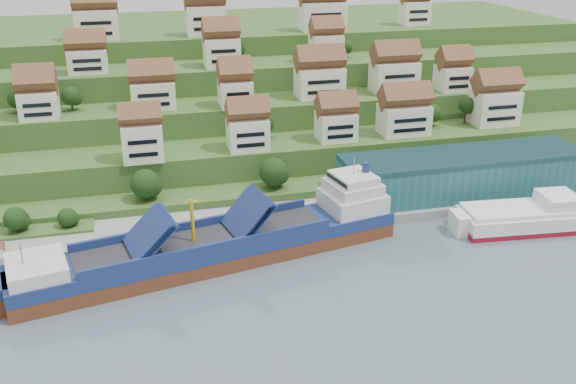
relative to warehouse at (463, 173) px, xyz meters
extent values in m
plane|color=slate|center=(-52.00, -17.00, -7.20)|extent=(300.00, 300.00, 0.00)
cube|color=gray|center=(-32.00, -2.00, -6.10)|extent=(180.00, 14.00, 2.20)
cube|color=#2D4C1E|center=(-52.00, 69.00, -5.20)|extent=(260.00, 128.00, 4.00)
cube|color=#2D4C1E|center=(-52.00, 74.00, -1.70)|extent=(260.00, 118.00, 11.00)
cube|color=#2D4C1E|center=(-52.00, 82.00, 1.80)|extent=(260.00, 102.00, 18.00)
cube|color=#2D4C1E|center=(-52.00, 90.00, 5.30)|extent=(260.00, 86.00, 25.00)
cube|color=#2D4C1E|center=(-52.00, 99.00, 8.30)|extent=(260.00, 68.00, 31.00)
cube|color=silver|center=(-75.29, 17.78, 8.31)|extent=(9.47, 7.03, 9.02)
cube|color=silver|center=(-49.42, 19.71, 7.72)|extent=(9.87, 7.62, 7.84)
cube|color=silver|center=(-25.71, 21.60, 7.37)|extent=(9.72, 7.73, 7.14)
cube|color=silver|center=(-6.52, 21.90, 7.71)|extent=(12.85, 8.26, 7.83)
cube|color=silver|center=(21.59, 24.03, 8.57)|extent=(12.34, 8.31, 9.55)
cube|color=silver|center=(-99.52, 36.70, 14.22)|extent=(9.34, 8.98, 6.83)
cube|color=silver|center=(-71.23, 38.36, 14.37)|extent=(11.39, 7.90, 7.15)
cube|color=silver|center=(-49.74, 35.05, 14.27)|extent=(8.44, 8.56, 6.93)
cube|color=silver|center=(-25.10, 39.07, 14.96)|extent=(13.02, 8.36, 8.32)
cube|color=silver|center=(-2.63, 39.05, 15.21)|extent=(12.89, 8.18, 8.82)
cube|color=silver|center=(14.87, 37.06, 14.31)|extent=(8.78, 8.04, 7.02)
cube|color=silver|center=(-87.57, 53.97, 21.05)|extent=(10.58, 7.30, 6.49)
cube|color=silver|center=(-50.32, 53.39, 21.86)|extent=(9.97, 7.79, 8.13)
cube|color=silver|center=(-19.67, 50.96, 21.92)|extent=(9.05, 7.14, 8.24)
cube|color=silver|center=(-84.72, 70.80, 28.25)|extent=(12.41, 7.51, 8.91)
cube|color=silver|center=(-52.21, 72.19, 28.25)|extent=(11.87, 8.15, 8.89)
cube|color=silver|center=(-14.40, 72.64, 28.25)|extent=(14.23, 8.73, 8.90)
cube|color=silver|center=(19.54, 76.44, 27.67)|extent=(9.34, 7.05, 7.73)
ellipsoid|color=#1B3B13|center=(-45.32, 9.11, 1.12)|extent=(6.87, 6.87, 6.87)
ellipsoid|color=#1B3B13|center=(-75.62, 9.29, 1.02)|extent=(6.80, 6.80, 6.80)
ellipsoid|color=#1B3B13|center=(3.77, 26.11, 7.54)|extent=(5.11, 5.11, 5.11)
ellipsoid|color=#1B3B13|center=(14.08, 26.11, 9.22)|extent=(4.41, 4.41, 4.41)
ellipsoid|color=#1B3B13|center=(-43.75, 26.66, 8.44)|extent=(4.81, 4.81, 4.81)
ellipsoid|color=#1B3B13|center=(-6.18, 42.83, 16.01)|extent=(5.47, 5.47, 5.47)
ellipsoid|color=#1B3B13|center=(-105.32, 42.38, 14.46)|extent=(5.13, 5.13, 5.13)
ellipsoid|color=#1B3B13|center=(-92.07, 40.97, 14.71)|extent=(5.02, 5.02, 5.02)
ellipsoid|color=#1B3B13|center=(-46.72, 56.21, 23.05)|extent=(6.85, 6.85, 6.85)
ellipsoid|color=#1B3B13|center=(-16.14, 58.94, 22.23)|extent=(4.69, 4.69, 4.69)
ellipsoid|color=#1B3B13|center=(-11.67, 56.97, 21.14)|extent=(4.29, 4.29, 4.29)
ellipsoid|color=#1B3B13|center=(-103.08, 2.00, -1.39)|extent=(5.08, 5.08, 5.08)
ellipsoid|color=#1B3B13|center=(-92.72, 2.00, -2.33)|extent=(4.24, 4.24, 4.24)
cube|color=#235E5F|center=(0.00, 0.00, 0.00)|extent=(60.00, 15.00, 10.00)
cylinder|color=gray|center=(-34.00, -7.00, -1.00)|extent=(0.16, 0.16, 8.00)
cube|color=maroon|center=(-33.40, -7.00, 2.60)|extent=(1.20, 0.05, 0.80)
cube|color=#5B2E1C|center=(-63.58, -16.41, -6.20)|extent=(79.47, 27.38, 5.04)
cube|color=navy|center=(-63.58, -16.41, -2.87)|extent=(79.50, 27.50, 2.62)
cube|color=silver|center=(-96.19, -22.97, -0.34)|extent=(12.15, 13.26, 2.62)
cube|color=#262628|center=(-65.55, -16.80, -1.55)|extent=(51.44, 20.03, 0.30)
cube|color=navy|center=(-76.43, -18.99, 1.87)|extent=(9.60, 12.40, 6.97)
cube|color=navy|center=(-56.66, -15.01, 1.87)|extent=(9.23, 12.33, 7.37)
cylinder|color=gold|center=(-67.53, -17.20, 2.88)|extent=(0.83, 0.83, 9.07)
cube|color=silver|center=(-31.95, -10.04, 0.36)|extent=(14.13, 13.65, 4.03)
cube|color=silver|center=(-31.95, -10.04, 3.59)|extent=(11.91, 12.07, 2.52)
cube|color=silver|center=(-31.95, -10.04, 5.70)|extent=(9.70, 10.49, 1.81)
cylinder|color=navy|center=(-28.99, -9.44, 7.62)|extent=(1.90, 1.90, 2.22)
cube|color=maroon|center=(6.53, -17.88, -6.61)|extent=(30.17, 13.41, 2.54)
cube|color=white|center=(6.53, -17.88, -4.47)|extent=(30.18, 13.51, 3.13)
cube|color=white|center=(6.53, -17.88, -2.51)|extent=(28.61, 12.20, 1.17)
cube|color=white|center=(13.82, -18.56, -0.85)|extent=(8.58, 9.28, 2.93)
camera|label=1|loc=(-76.80, -131.07, 57.01)|focal=40.00mm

